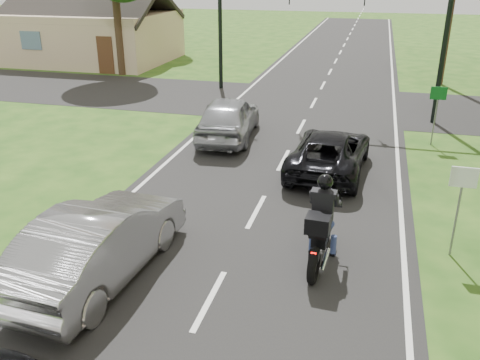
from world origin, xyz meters
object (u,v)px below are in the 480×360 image
motorcycle_rider (321,230)px  sign_green (437,102)px  sign_white (462,190)px  dark_suv (330,152)px  silver_sedan (99,242)px  traffic_signal (398,18)px  silver_suv (229,117)px

motorcycle_rider → sign_green: (3.00, 9.06, 0.78)m
sign_white → sign_green: same height
dark_suv → silver_sedan: (-3.97, -7.15, 0.14)m
motorcycle_rider → silver_sedan: size_ratio=0.50×
motorcycle_rider → sign_white: (2.80, 1.06, 0.78)m
silver_sedan → traffic_signal: 15.27m
motorcycle_rider → silver_suv: motorcycle_rider is taller
silver_sedan → silver_suv: (-0.01, 9.60, 0.00)m
dark_suv → sign_white: (3.15, -4.41, 0.94)m
silver_sedan → sign_white: sign_white is taller
motorcycle_rider → dark_suv: (-0.34, 5.47, -0.15)m
motorcycle_rider → dark_suv: 5.49m
dark_suv → silver_suv: silver_suv is taller
silver_sedan → sign_green: size_ratio=2.26×
motorcycle_rider → sign_white: sign_white is taller
dark_suv → sign_green: bearing=-129.5°
dark_suv → silver_sedan: 8.18m
silver_sedan → sign_white: bearing=-155.4°
silver_suv → traffic_signal: bearing=-149.6°
dark_suv → silver_sedan: size_ratio=0.97×
silver_sedan → sign_green: 13.02m
dark_suv → traffic_signal: (1.79, 6.60, 3.48)m
sign_white → sign_green: (0.20, 8.00, 0.00)m
dark_suv → traffic_signal: size_ratio=0.73×
silver_suv → sign_green: bearing=-176.5°
sign_white → sign_green: 8.00m
sign_white → silver_suv: bearing=136.1°
motorcycle_rider → silver_suv: bearing=121.8°
traffic_signal → motorcycle_rider: bearing=-96.8°
silver_suv → traffic_signal: 7.85m
silver_sedan → sign_green: bearing=-120.7°
silver_suv → sign_white: size_ratio=2.20×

